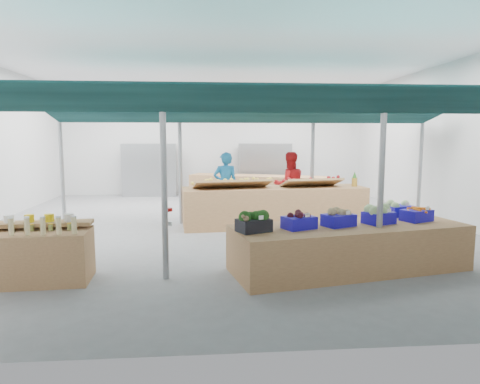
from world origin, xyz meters
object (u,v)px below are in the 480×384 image
Objects in this scene: crate_stack at (391,246)px; vendor_left at (225,186)px; fruit_counter at (274,207)px; veg_counter at (349,248)px; bottle_shelf at (30,254)px; vendor_right at (289,185)px.

vendor_left is (-2.80, 4.45, 0.64)m from crate_stack.
crate_stack is (1.60, -3.35, -0.21)m from fruit_counter.
vendor_left is at bearing 99.03° from veg_counter.
bottle_shelf is 6.12m from crate_stack.
vendor_right is (0.60, 1.10, 0.43)m from fruit_counter.
vendor_right is at bearing 56.83° from fruit_counter.
crate_stack is 0.31× the size of vendor_left.
vendor_left is 1.80m from vendor_right.
bottle_shelf is 0.47× the size of veg_counter.
vendor_right reaches higher than bottle_shelf.
fruit_counter reaches higher than veg_counter.
veg_counter is at bearing 86.33° from vendor_right.
vendor_left is 1.00× the size of vendor_right.
bottle_shelf is at bearing 52.37° from vendor_left.
bottle_shelf is 5.17m from veg_counter.
fruit_counter reaches higher than crate_stack.
bottle_shelf is 1.00× the size of vendor_right.
fruit_counter is (-0.68, 3.77, 0.11)m from veg_counter.
fruit_counter is 8.08× the size of crate_stack.
vendor_left is (3.29, 5.06, 0.49)m from bottle_shelf.
vendor_right reaches higher than veg_counter.
vendor_right is at bearing 78.85° from veg_counter.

